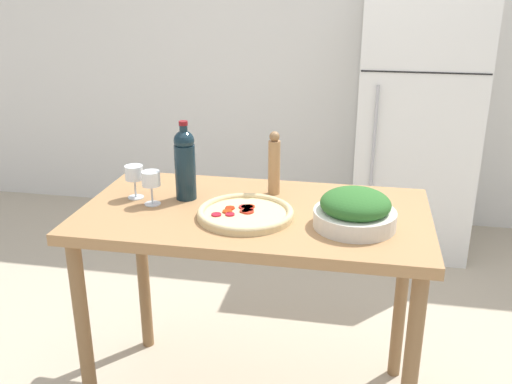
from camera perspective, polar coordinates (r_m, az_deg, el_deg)
wall_back at (r=4.22m, az=5.71°, el=14.53°), size 6.40×0.06×2.60m
refrigerator at (r=3.89m, az=15.61°, el=6.72°), size 0.74×0.73×1.71m
prep_counter at (r=2.23m, az=-0.17°, el=-4.53°), size 1.33×0.72×0.90m
wine_bottle at (r=2.27m, az=-7.11°, el=2.91°), size 0.08×0.08×0.32m
wine_glass_near at (r=2.24m, az=-10.45°, el=1.13°), size 0.07×0.07×0.14m
wine_glass_far at (r=2.33m, az=-12.08°, el=1.71°), size 0.07×0.07×0.14m
pepper_mill at (r=2.31m, az=1.83°, el=2.82°), size 0.05×0.05×0.26m
salad_bowl at (r=2.05m, az=9.88°, el=-1.83°), size 0.29×0.29×0.14m
homemade_pizza at (r=2.12m, az=-1.07°, el=-2.13°), size 0.36×0.36×0.03m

